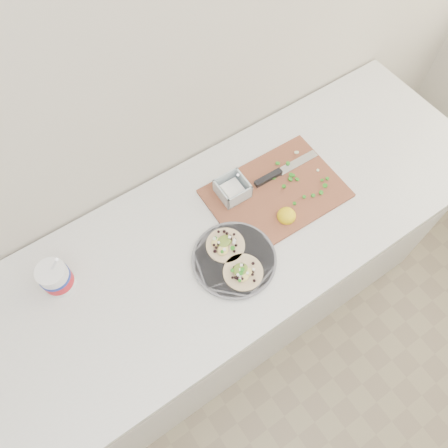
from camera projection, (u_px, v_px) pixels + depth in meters
counter at (175, 312)px, 1.76m from camera, size 2.44×0.66×0.90m
taco_plate at (234, 258)px, 1.37m from camera, size 0.27×0.27×0.04m
tub at (56, 276)px, 1.28m from camera, size 0.09×0.09×0.21m
cutboard at (272, 190)px, 1.49m from camera, size 0.46×0.32×0.07m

